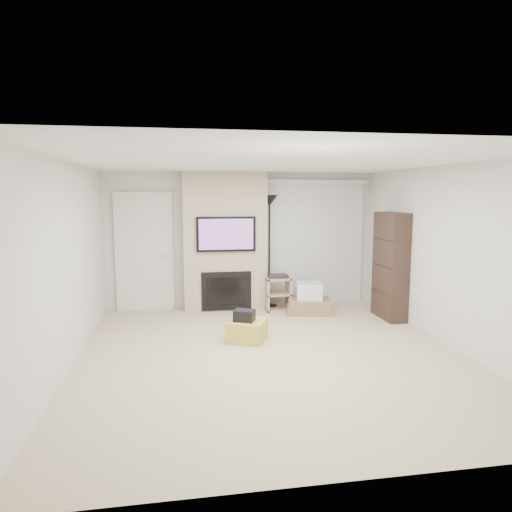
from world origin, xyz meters
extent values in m
cube|color=#C4AF8D|center=(0.00, 0.00, 0.00)|extent=(5.00, 5.50, 0.00)
cube|color=white|center=(0.00, 0.00, 2.50)|extent=(5.00, 5.50, 0.00)
cube|color=silver|center=(0.00, 2.75, 1.25)|extent=(5.00, 0.00, 2.50)
cube|color=silver|center=(0.00, -2.75, 1.25)|extent=(5.00, 0.00, 2.50)
cube|color=silver|center=(-2.50, 0.00, 1.25)|extent=(0.00, 5.50, 2.50)
cube|color=silver|center=(2.50, 0.00, 1.25)|extent=(0.00, 5.50, 2.50)
cube|color=silver|center=(0.40, 0.80, 2.50)|extent=(0.35, 0.18, 0.01)
cube|color=gold|center=(-0.23, 0.60, 0.15)|extent=(0.66, 0.66, 0.30)
cube|color=black|center=(-0.27, 0.58, 0.38)|extent=(0.35, 0.32, 0.16)
cube|color=tan|center=(-0.35, 2.55, 1.25)|extent=(1.50, 0.40, 2.50)
cube|color=black|center=(-0.35, 2.32, 1.40)|extent=(1.05, 0.06, 0.62)
cube|color=#704485|center=(-0.35, 2.29, 1.40)|extent=(0.96, 0.00, 0.54)
cube|color=black|center=(-0.35, 2.34, 0.37)|extent=(0.90, 0.04, 0.70)
cube|color=black|center=(-0.35, 2.32, 0.37)|extent=(0.70, 0.02, 0.50)
cube|color=silver|center=(-1.80, 2.71, 1.07)|extent=(1.02, 0.08, 2.14)
cube|color=silver|center=(-1.80, 2.72, 1.02)|extent=(0.90, 0.05, 2.05)
cylinder|color=silver|center=(-1.46, 2.67, 1.00)|extent=(0.07, 0.06, 0.07)
cube|color=silver|center=(1.40, 2.69, 2.33)|extent=(1.98, 0.10, 0.08)
cube|color=silver|center=(1.40, 2.70, 1.15)|extent=(1.90, 0.03, 2.29)
cylinder|color=black|center=(0.46, 2.50, 0.02)|extent=(0.31, 0.31, 0.03)
cylinder|color=black|center=(0.46, 2.50, 0.99)|extent=(0.03, 0.03, 1.94)
cone|color=black|center=(0.46, 2.50, 1.99)|extent=(0.31, 0.31, 0.20)
cube|color=tan|center=(0.37, 2.26, 0.30)|extent=(0.04, 0.38, 0.60)
cube|color=tan|center=(0.78, 2.26, 0.30)|extent=(0.04, 0.38, 0.60)
cube|color=tan|center=(0.58, 2.26, 0.01)|extent=(0.45, 0.38, 0.03)
cube|color=tan|center=(0.58, 2.26, 0.30)|extent=(0.45, 0.38, 0.03)
cube|color=tan|center=(0.58, 2.26, 0.58)|extent=(0.45, 0.38, 0.03)
cube|color=black|center=(0.58, 2.26, 0.63)|extent=(0.35, 0.25, 0.06)
cube|color=#93724E|center=(1.09, 1.99, 0.04)|extent=(0.91, 0.75, 0.09)
cube|color=#93724E|center=(1.09, 1.99, 0.13)|extent=(0.86, 0.71, 0.08)
cube|color=#93724E|center=(1.09, 1.99, 0.21)|extent=(0.82, 0.66, 0.08)
cube|color=silver|center=(1.09, 1.99, 0.39)|extent=(0.51, 0.47, 0.30)
cube|color=black|center=(2.34, 1.43, 0.90)|extent=(0.30, 0.80, 1.80)
cube|color=black|center=(2.32, 1.43, 0.45)|extent=(0.26, 0.72, 0.02)
cube|color=black|center=(2.32, 1.43, 0.90)|extent=(0.26, 0.72, 0.02)
cube|color=black|center=(2.32, 1.43, 1.35)|extent=(0.26, 0.72, 0.02)
camera|label=1|loc=(-1.15, -5.69, 2.09)|focal=32.00mm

